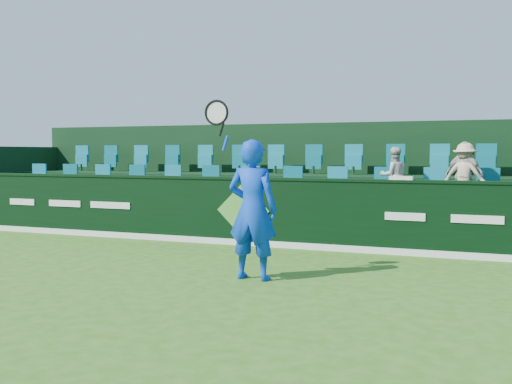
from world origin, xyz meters
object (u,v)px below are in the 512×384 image
at_px(spectator_right, 465,175).
at_px(towel, 401,178).
at_px(tennis_player, 252,209).
at_px(spectator_left, 394,176).
at_px(spectator_middle, 464,174).

height_order(spectator_right, towel, spectator_right).
bearing_deg(tennis_player, spectator_right, 54.37).
relative_size(tennis_player, spectator_left, 2.31).
distance_m(tennis_player, spectator_right, 4.88).
relative_size(spectator_left, spectator_middle, 0.92).
bearing_deg(spectator_right, spectator_middle, 12.97).
relative_size(spectator_left, spectator_right, 0.94).
height_order(tennis_player, spectator_right, tennis_player).
bearing_deg(towel, spectator_left, 103.48).
relative_size(spectator_left, towel, 2.82).
height_order(spectator_middle, towel, spectator_middle).
relative_size(tennis_player, spectator_middle, 2.12).
relative_size(spectator_middle, towel, 3.07).
xyz_separation_m(spectator_left, spectator_middle, (1.32, 0.00, 0.05)).
bearing_deg(spectator_middle, towel, 71.58).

